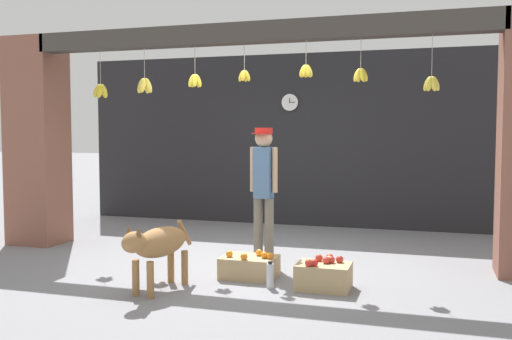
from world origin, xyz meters
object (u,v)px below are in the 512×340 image
water_bottle (270,276)px  wall_clock (290,102)px  fruit_crate_oranges (250,266)px  fruit_crate_apples (324,275)px  shopkeeper (264,185)px  dog (158,244)px

water_bottle → wall_clock: wall_clock is taller
fruit_crate_oranges → fruit_crate_apples: size_ratio=1.10×
fruit_crate_oranges → fruit_crate_apples: bearing=-14.1°
shopkeeper → wall_clock: wall_clock is taller
dog → fruit_crate_apples: (1.56, 0.56, -0.33)m
water_bottle → dog: bearing=-157.1°
fruit_crate_oranges → water_bottle: (0.33, -0.34, 0.01)m
wall_clock → shopkeeper: bearing=-82.2°
shopkeeper → fruit_crate_oranges: 1.03m
fruit_crate_apples → shopkeeper: bearing=136.9°
fruit_crate_oranges → shopkeeper: bearing=91.5°
wall_clock → dog: bearing=-93.9°
wall_clock → fruit_crate_oranges: bearing=-83.3°
shopkeeper → water_bottle: (0.34, -0.94, -0.83)m
fruit_crate_oranges → fruit_crate_apples: (0.85, -0.21, 0.02)m
shopkeeper → fruit_crate_apples: (0.87, -0.81, -0.82)m
dog → fruit_crate_apples: dog is taller
fruit_crate_apples → wall_clock: wall_clock is taller
wall_clock → fruit_crate_apples: bearing=-71.3°
fruit_crate_apples → wall_clock: (-1.26, 3.73, 1.93)m
dog → fruit_crate_oranges: (0.71, 0.77, -0.35)m
fruit_crate_oranges → wall_clock: bearing=96.7°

